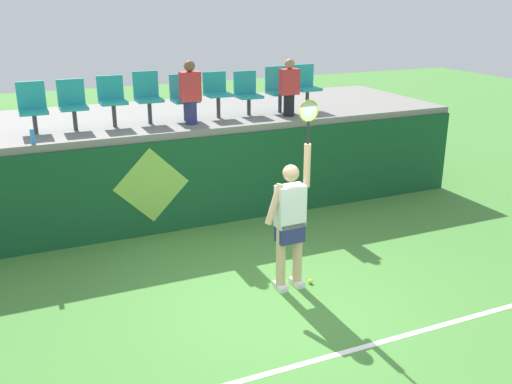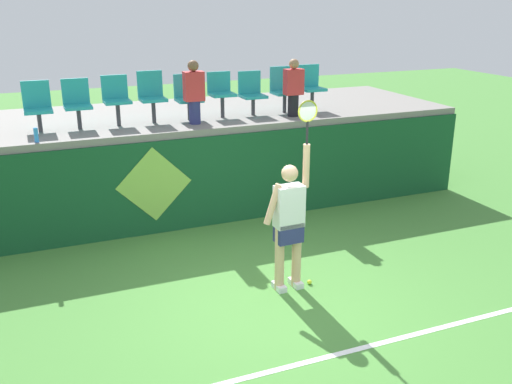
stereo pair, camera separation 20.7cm
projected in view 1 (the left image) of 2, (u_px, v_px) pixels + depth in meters
name	position (u px, v px, depth m)	size (l,w,h in m)	color
ground_plane	(276.00, 304.00, 7.48)	(40.00, 40.00, 0.00)	#478438
court_back_wall	(201.00, 182.00, 9.82)	(10.52, 0.20, 1.59)	#144C28
spectator_platform	(174.00, 116.00, 10.88)	(10.52, 3.18, 0.12)	gray
court_baseline_stripe	(326.00, 357.00, 6.36)	(9.47, 0.08, 0.01)	white
tennis_player	(290.00, 220.00, 7.59)	(0.75, 0.27, 2.58)	white
tennis_ball	(310.00, 281.00, 7.99)	(0.07, 0.07, 0.07)	#D1E533
water_bottle	(33.00, 136.00, 8.57)	(0.06, 0.06, 0.22)	#338CE5
stadium_chair_0	(33.00, 106.00, 9.18)	(0.44, 0.42, 0.81)	#38383D
stadium_chair_1	(73.00, 102.00, 9.41)	(0.44, 0.42, 0.82)	#38383D
stadium_chair_2	(112.00, 98.00, 9.64)	(0.44, 0.42, 0.84)	#38383D
stadium_chair_3	(148.00, 95.00, 9.87)	(0.44, 0.42, 0.88)	#38383D
stadium_chair_4	(184.00, 96.00, 10.14)	(0.44, 0.42, 0.80)	#38383D
stadium_chair_5	(217.00, 91.00, 10.36)	(0.44, 0.42, 0.81)	#38383D
stadium_chair_6	(247.00, 92.00, 10.61)	(0.44, 0.42, 0.79)	#38383D
stadium_chair_7	(278.00, 88.00, 10.85)	(0.44, 0.42, 0.85)	#38383D
stadium_chair_8	(306.00, 85.00, 11.06)	(0.44, 0.42, 0.86)	#38383D
spectator_0	(190.00, 92.00, 9.74)	(0.34, 0.20, 1.09)	navy
spectator_1	(289.00, 87.00, 10.43)	(0.34, 0.20, 1.04)	black
wall_signage_mount	(155.00, 234.00, 9.65)	(1.27, 0.01, 1.51)	#144C28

